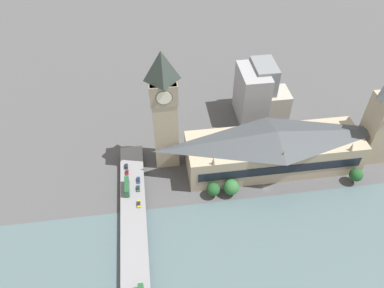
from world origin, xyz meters
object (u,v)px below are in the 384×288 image
Objects in this scene: car_northbound_lead at (126,166)px; car_northbound_mid at (138,188)px; clock_tower at (164,108)px; double_decker_bus_rear at (127,186)px; road_bridge at (135,257)px; car_southbound_mid at (127,172)px; car_southbound_lead at (139,204)px; car_northbound_tail at (138,180)px; parliament_hall at (274,149)px; victoria_tower at (382,123)px.

car_northbound_mid is at bearing -160.07° from car_northbound_lead.
clock_tower is 47.94m from double_decker_bus_rear.
road_bridge is 39.83× the size of car_southbound_mid.
car_southbound_lead is (-11.22, -5.99, -2.06)m from double_decker_bus_rear.
clock_tower reaches higher than car_northbound_lead.
clock_tower reaches higher than double_decker_bus_rear.
car_northbound_tail is at bearing -2.75° from car_northbound_mid.
car_northbound_lead is 18.82m from car_northbound_mid.
car_southbound_lead is at bearing 106.11° from parliament_hall.
car_southbound_lead is at bearing -179.85° from car_northbound_mid.
road_bridge is at bearing 174.00° from car_southbound_lead.
victoria_tower is at bearing -80.79° from car_southbound_lead.
double_decker_bus_rear is 8.75m from car_northbound_tail.
victoria_tower is at bearing -89.95° from parliament_hall.
clock_tower is 79.18m from road_bridge.
car_northbound_lead is (5.30, 86.84, -7.81)m from parliament_hall.
car_northbound_lead is 4.92m from car_southbound_mid.
parliament_hall is 84.04m from car_southbound_lead.
car_southbound_mid is at bearing 43.48° from car_northbound_tail.
car_northbound_tail is (-11.56, -6.71, -0.05)m from car_northbound_lead.
car_northbound_lead is 0.85× the size of car_northbound_tail.
car_northbound_mid is (-12.45, 143.54, -20.11)m from victoria_tower.
parliament_hall is at bearing -90.26° from car_southbound_mid.
clock_tower is at bearing -35.52° from car_northbound_mid.
car_northbound_lead reaches higher than car_northbound_tail.
car_southbound_mid is at bearing 25.18° from car_northbound_mid.
victoria_tower is at bearing -96.09° from clock_tower.
clock_tower is at bearing -71.92° from car_northbound_lead.
clock_tower is at bearing -43.82° from double_decker_bus_rear.
victoria_tower is (-13.35, -125.12, -14.50)m from clock_tower.
car_northbound_lead is 13.36m from car_northbound_tail.
car_southbound_lead is (-36.62, 18.39, -34.59)m from clock_tower.
victoria_tower is 146.77m from car_southbound_lead.
car_northbound_tail is at bearing 94.46° from parliament_hall.
car_northbound_lead reaches higher than road_bridge.
parliament_hall reaches higher than car_southbound_mid.
car_northbound_mid is at bearing -93.79° from double_decker_bus_rear.
road_bridge is at bearing 122.67° from parliament_hall.
clock_tower is 6.47× the size of double_decker_bus_rear.
parliament_hall is at bearing -85.54° from car_northbound_tail.
car_northbound_tail is at bearing -136.52° from car_southbound_mid.
car_southbound_mid is at bearing 118.04° from clock_tower.
parliament_hall is 64.30m from victoria_tower.
car_northbound_lead is 0.90× the size of car_northbound_mid.
road_bridge is at bearing 162.15° from clock_tower.
double_decker_bus_rear is 3.04× the size of car_southbound_mid.
car_northbound_mid is 1.15× the size of car_southbound_mid.
double_decker_bus_rear reaches higher than car_southbound_lead.
double_decker_bus_rear is at bearing 94.61° from victoria_tower.
parliament_hall is at bearing -93.49° from car_northbound_lead.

